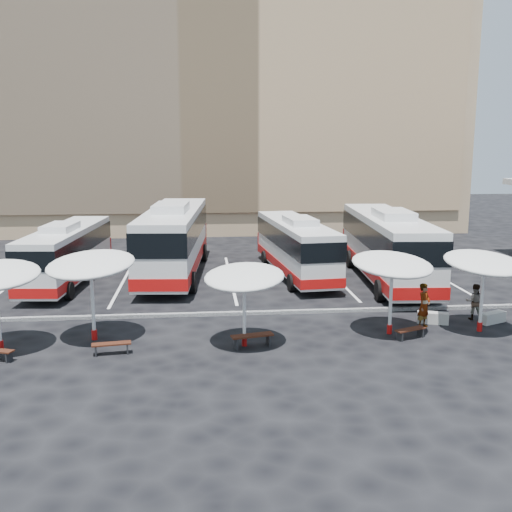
{
  "coord_description": "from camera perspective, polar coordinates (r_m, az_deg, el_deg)",
  "views": [
    {
      "loc": [
        -1.69,
        -25.37,
        7.67
      ],
      "look_at": [
        1.0,
        3.0,
        2.2
      ],
      "focal_mm": 42.0,
      "sensor_mm": 36.0,
      "label": 1
    }
  ],
  "objects": [
    {
      "name": "ground",
      "position": [
        26.56,
        -1.55,
        -5.92
      ],
      "size": [
        120.0,
        120.0,
        0.0
      ],
      "primitive_type": "plane",
      "color": "black",
      "rests_on": "ground"
    },
    {
      "name": "sandstone_building",
      "position": [
        57.48,
        -3.86,
        15.78
      ],
      "size": [
        42.0,
        18.25,
        29.6
      ],
      "color": "tan",
      "rests_on": "ground"
    },
    {
      "name": "curb_divider",
      "position": [
        27.01,
        -1.62,
        -5.47
      ],
      "size": [
        34.0,
        0.25,
        0.15
      ],
      "primitive_type": "cube",
      "color": "black",
      "rests_on": "ground"
    },
    {
      "name": "bay_lines",
      "position": [
        34.28,
        -2.45,
        -2.07
      ],
      "size": [
        24.15,
        12.0,
        0.01
      ],
      "color": "white",
      "rests_on": "ground"
    },
    {
      "name": "bus_0",
      "position": [
        34.24,
        -17.55,
        0.38
      ],
      "size": [
        3.23,
        10.89,
        3.41
      ],
      "rotation": [
        0.0,
        0.0,
        -0.09
      ],
      "color": "silver",
      "rests_on": "ground"
    },
    {
      "name": "bus_1",
      "position": [
        35.08,
        -7.8,
        1.77
      ],
      "size": [
        3.91,
        13.65,
        4.28
      ],
      "rotation": [
        0.0,
        0.0,
        -0.08
      ],
      "color": "silver",
      "rests_on": "ground"
    },
    {
      "name": "bus_2",
      "position": [
        34.58,
        3.79,
        1.06
      ],
      "size": [
        3.36,
        11.23,
        3.51
      ],
      "rotation": [
        0.0,
        0.0,
        0.09
      ],
      "color": "silver",
      "rests_on": "ground"
    },
    {
      "name": "bus_3",
      "position": [
        33.81,
        12.39,
        1.11
      ],
      "size": [
        3.65,
        13.06,
        4.1
      ],
      "rotation": [
        0.0,
        0.0,
        -0.07
      ],
      "color": "silver",
      "rests_on": "ground"
    },
    {
      "name": "sunshade_1",
      "position": [
        23.83,
        -15.47,
        -0.82
      ],
      "size": [
        4.5,
        4.52,
        3.54
      ],
      "rotation": [
        0.0,
        0.0,
        -0.43
      ],
      "color": "silver",
      "rests_on": "ground"
    },
    {
      "name": "sunshade_2",
      "position": [
        22.34,
        -1.13,
        -2.03
      ],
      "size": [
        3.9,
        3.92,
        3.16
      ],
      "rotation": [
        0.0,
        0.0,
        -0.36
      ],
      "color": "silver",
      "rests_on": "ground"
    },
    {
      "name": "sunshade_3",
      "position": [
        24.34,
        12.85,
        -0.81
      ],
      "size": [
        4.1,
        4.12,
        3.36
      ],
      "rotation": [
        0.0,
        0.0,
        0.33
      ],
      "color": "silver",
      "rests_on": "ground"
    },
    {
      "name": "sunshade_4",
      "position": [
        25.76,
        20.91,
        -0.65
      ],
      "size": [
        4.01,
        4.04,
        3.35
      ],
      "rotation": [
        0.0,
        0.0,
        0.3
      ],
      "color": "silver",
      "rests_on": "ground"
    },
    {
      "name": "wood_bench_1",
      "position": [
        22.71,
        -13.6,
        -8.3
      ],
      "size": [
        1.45,
        0.57,
        0.43
      ],
      "rotation": [
        0.0,
        0.0,
        0.14
      ],
      "color": "black",
      "rests_on": "ground"
    },
    {
      "name": "wood_bench_2",
      "position": [
        22.82,
        -0.36,
        -7.77
      ],
      "size": [
        1.66,
        0.76,
        0.49
      ],
      "rotation": [
        0.0,
        0.0,
        0.21
      ],
      "color": "black",
      "rests_on": "ground"
    },
    {
      "name": "wood_bench_3",
      "position": [
        24.55,
        14.49,
        -6.93
      ],
      "size": [
        1.37,
        0.85,
        0.41
      ],
      "rotation": [
        0.0,
        0.0,
        0.4
      ],
      "color": "black",
      "rests_on": "ground"
    },
    {
      "name": "conc_bench_0",
      "position": [
        26.84,
        16.49,
        -5.66
      ],
      "size": [
        1.36,
        0.81,
        0.48
      ],
      "primitive_type": "cube",
      "rotation": [
        0.0,
        0.0,
        -0.32
      ],
      "color": "#979791",
      "rests_on": "ground"
    },
    {
      "name": "conc_bench_1",
      "position": [
        27.73,
        21.61,
        -5.48
      ],
      "size": [
        1.29,
        0.87,
        0.46
      ],
      "primitive_type": "cube",
      "rotation": [
        0.0,
        0.0,
        0.41
      ],
      "color": "#979791",
      "rests_on": "ground"
    },
    {
      "name": "passenger_0",
      "position": [
        25.94,
        15.74,
        -4.57
      ],
      "size": [
        0.82,
        0.79,
        1.89
      ],
      "primitive_type": "imported",
      "rotation": [
        0.0,
        0.0,
        0.71
      ],
      "color": "black",
      "rests_on": "ground"
    },
    {
      "name": "passenger_1",
      "position": [
        27.82,
        20.13,
        -4.12
      ],
      "size": [
        0.94,
        0.84,
        1.59
      ],
      "primitive_type": "imported",
      "rotation": [
        0.0,
        0.0,
        2.77
      ],
      "color": "black",
      "rests_on": "ground"
    }
  ]
}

